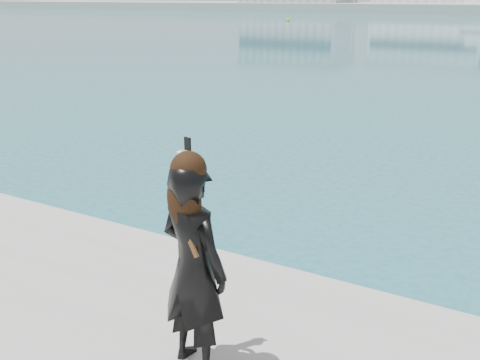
# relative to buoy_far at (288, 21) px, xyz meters

# --- Properties ---
(buoy_far) EXTENTS (0.50, 0.50, 0.50)m
(buoy_far) POSITION_rel_buoy_far_xyz_m (0.00, 0.00, 0.00)
(buoy_far) COLOR yellow
(buoy_far) RESTS_ON ground
(woman) EXTENTS (0.68, 0.52, 1.77)m
(woman) POSITION_rel_buoy_far_xyz_m (32.49, -73.09, 1.69)
(woman) COLOR black
(woman) RESTS_ON near_quay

